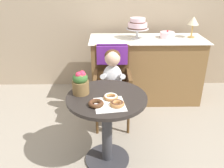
{
  "coord_description": "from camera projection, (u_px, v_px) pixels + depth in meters",
  "views": [
    {
      "loc": [
        0.01,
        -1.88,
        1.72
      ],
      "look_at": [
        0.05,
        0.15,
        0.77
      ],
      "focal_mm": 38.61,
      "sensor_mm": 36.0,
      "label": 1
    }
  ],
  "objects": [
    {
      "name": "donut_front",
      "position": [
        117.0,
        103.0,
        1.97
      ],
      "size": [
        0.12,
        0.12,
        0.04
      ],
      "color": "#AD7542",
      "rests_on": "cafe_table"
    },
    {
      "name": "cafe_table",
      "position": [
        107.0,
        117.0,
        2.21
      ],
      "size": [
        0.72,
        0.72,
        0.72
      ],
      "color": "#282321",
      "rests_on": "ground"
    },
    {
      "name": "ground_plane",
      "position": [
        107.0,
        159.0,
        2.43
      ],
      "size": [
        8.0,
        8.0,
        0.0
      ],
      "primitive_type": "plane",
      "color": "gray"
    },
    {
      "name": "flower_vase",
      "position": [
        80.0,
        82.0,
        2.13
      ],
      "size": [
        0.15,
        0.15,
        0.22
      ],
      "color": "brown",
      "rests_on": "cafe_table"
    },
    {
      "name": "donut_side",
      "position": [
        96.0,
        103.0,
        1.97
      ],
      "size": [
        0.13,
        0.13,
        0.04
      ],
      "color": "#4C2D19",
      "rests_on": "cafe_table"
    },
    {
      "name": "paper_napkin",
      "position": [
        110.0,
        104.0,
        1.99
      ],
      "size": [
        0.28,
        0.29,
        0.0
      ],
      "primitive_type": "cube",
      "rotation": [
        0.0,
        0.0,
        0.14
      ],
      "color": "white",
      "rests_on": "cafe_table"
    },
    {
      "name": "tiered_cake_stand",
      "position": [
        137.0,
        25.0,
        3.15
      ],
      "size": [
        0.3,
        0.3,
        0.27
      ],
      "color": "silver",
      "rests_on": "display_counter"
    },
    {
      "name": "display_counter",
      "position": [
        146.0,
        69.0,
        3.42
      ],
      "size": [
        1.56,
        0.62,
        0.9
      ],
      "color": "olive",
      "rests_on": "ground"
    },
    {
      "name": "round_layer_cake",
      "position": [
        167.0,
        35.0,
        3.26
      ],
      "size": [
        0.19,
        0.19,
        0.1
      ],
      "color": "silver",
      "rests_on": "display_counter"
    },
    {
      "name": "table_lamp",
      "position": [
        193.0,
        22.0,
        3.19
      ],
      "size": [
        0.15,
        0.15,
        0.28
      ],
      "color": "#B28C47",
      "rests_on": "display_counter"
    },
    {
      "name": "wicker_chair",
      "position": [
        112.0,
        73.0,
        2.81
      ],
      "size": [
        0.42,
        0.45,
        0.95
      ],
      "rotation": [
        0.0,
        0.0,
        -0.04
      ],
      "color": "brown",
      "rests_on": "ground"
    },
    {
      "name": "seated_child",
      "position": [
        113.0,
        76.0,
        2.65
      ],
      "size": [
        0.27,
        0.32,
        0.73
      ],
      "color": "silver",
      "rests_on": "ground"
    },
    {
      "name": "donut_mid",
      "position": [
        111.0,
        97.0,
        2.08
      ],
      "size": [
        0.13,
        0.13,
        0.04
      ],
      "color": "#AD7542",
      "rests_on": "cafe_table"
    }
  ]
}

